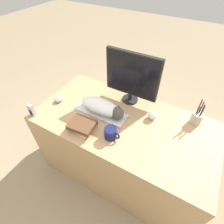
{
  "coord_description": "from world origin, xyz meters",
  "views": [
    {
      "loc": [
        0.39,
        -0.5,
        1.77
      ],
      "look_at": [
        -0.1,
        0.36,
        0.8
      ],
      "focal_mm": 28.0,
      "sensor_mm": 36.0,
      "label": 1
    }
  ],
  "objects_px": {
    "keyboard": "(101,112)",
    "monitor": "(132,76)",
    "cat": "(103,107)",
    "baseball": "(152,115)",
    "pen_cup": "(197,118)",
    "book_stack": "(83,126)",
    "computer_mouse": "(59,99)",
    "coffee_mug": "(111,133)",
    "phone": "(31,110)"
  },
  "relations": [
    {
      "from": "computer_mouse",
      "to": "phone",
      "type": "bearing_deg",
      "value": -106.12
    },
    {
      "from": "monitor",
      "to": "book_stack",
      "type": "distance_m",
      "value": 0.55
    },
    {
      "from": "pen_cup",
      "to": "keyboard",
      "type": "bearing_deg",
      "value": -158.15
    },
    {
      "from": "keyboard",
      "to": "computer_mouse",
      "type": "height_order",
      "value": "computer_mouse"
    },
    {
      "from": "phone",
      "to": "cat",
      "type": "bearing_deg",
      "value": 29.8
    },
    {
      "from": "cat",
      "to": "computer_mouse",
      "type": "relative_size",
      "value": 4.44
    },
    {
      "from": "coffee_mug",
      "to": "phone",
      "type": "relative_size",
      "value": 1.17
    },
    {
      "from": "coffee_mug",
      "to": "baseball",
      "type": "xyz_separation_m",
      "value": [
        0.2,
        0.33,
        -0.01
      ]
    },
    {
      "from": "keyboard",
      "to": "phone",
      "type": "bearing_deg",
      "value": -148.91
    },
    {
      "from": "cat",
      "to": "phone",
      "type": "distance_m",
      "value": 0.58
    },
    {
      "from": "keyboard",
      "to": "book_stack",
      "type": "distance_m",
      "value": 0.21
    },
    {
      "from": "baseball",
      "to": "book_stack",
      "type": "xyz_separation_m",
      "value": [
        -0.42,
        -0.37,
        0.0
      ]
    },
    {
      "from": "computer_mouse",
      "to": "coffee_mug",
      "type": "distance_m",
      "value": 0.62
    },
    {
      "from": "cat",
      "to": "baseball",
      "type": "relative_size",
      "value": 5.39
    },
    {
      "from": "monitor",
      "to": "baseball",
      "type": "height_order",
      "value": "monitor"
    },
    {
      "from": "baseball",
      "to": "computer_mouse",
      "type": "bearing_deg",
      "value": -165.35
    },
    {
      "from": "cat",
      "to": "book_stack",
      "type": "height_order",
      "value": "cat"
    },
    {
      "from": "computer_mouse",
      "to": "baseball",
      "type": "xyz_separation_m",
      "value": [
        0.8,
        0.21,
        0.02
      ]
    },
    {
      "from": "monitor",
      "to": "pen_cup",
      "type": "bearing_deg",
      "value": 0.8
    },
    {
      "from": "coffee_mug",
      "to": "phone",
      "type": "distance_m",
      "value": 0.69
    },
    {
      "from": "keyboard",
      "to": "baseball",
      "type": "bearing_deg",
      "value": 21.92
    },
    {
      "from": "keyboard",
      "to": "pen_cup",
      "type": "height_order",
      "value": "pen_cup"
    },
    {
      "from": "keyboard",
      "to": "monitor",
      "type": "relative_size",
      "value": 0.95
    },
    {
      "from": "baseball",
      "to": "book_stack",
      "type": "relative_size",
      "value": 0.35
    },
    {
      "from": "phone",
      "to": "computer_mouse",
      "type": "bearing_deg",
      "value": 73.88
    },
    {
      "from": "monitor",
      "to": "computer_mouse",
      "type": "relative_size",
      "value": 5.37
    },
    {
      "from": "keyboard",
      "to": "phone",
      "type": "height_order",
      "value": "phone"
    },
    {
      "from": "coffee_mug",
      "to": "monitor",
      "type": "bearing_deg",
      "value": 97.42
    },
    {
      "from": "keyboard",
      "to": "computer_mouse",
      "type": "xyz_separation_m",
      "value": [
        -0.41,
        -0.05,
        0.01
      ]
    },
    {
      "from": "monitor",
      "to": "computer_mouse",
      "type": "xyz_separation_m",
      "value": [
        -0.55,
        -0.33,
        -0.23
      ]
    },
    {
      "from": "coffee_mug",
      "to": "pen_cup",
      "type": "xyz_separation_m",
      "value": [
        0.51,
        0.45,
        0.01
      ]
    },
    {
      "from": "cat",
      "to": "coffee_mug",
      "type": "relative_size",
      "value": 3.13
    },
    {
      "from": "keyboard",
      "to": "coffee_mug",
      "type": "height_order",
      "value": "coffee_mug"
    },
    {
      "from": "cat",
      "to": "monitor",
      "type": "height_order",
      "value": "monitor"
    },
    {
      "from": "coffee_mug",
      "to": "pen_cup",
      "type": "height_order",
      "value": "pen_cup"
    },
    {
      "from": "monitor",
      "to": "coffee_mug",
      "type": "relative_size",
      "value": 3.79
    },
    {
      "from": "computer_mouse",
      "to": "baseball",
      "type": "distance_m",
      "value": 0.83
    },
    {
      "from": "keyboard",
      "to": "pen_cup",
      "type": "relative_size",
      "value": 1.9
    },
    {
      "from": "cat",
      "to": "phone",
      "type": "height_order",
      "value": "cat"
    },
    {
      "from": "book_stack",
      "to": "cat",
      "type": "bearing_deg",
      "value": 75.1
    },
    {
      "from": "coffee_mug",
      "to": "book_stack",
      "type": "distance_m",
      "value": 0.23
    },
    {
      "from": "phone",
      "to": "monitor",
      "type": "bearing_deg",
      "value": 42.4
    },
    {
      "from": "keyboard",
      "to": "monitor",
      "type": "xyz_separation_m",
      "value": [
        0.14,
        0.27,
        0.24
      ]
    },
    {
      "from": "pen_cup",
      "to": "phone",
      "type": "relative_size",
      "value": 2.21
    },
    {
      "from": "cat",
      "to": "baseball",
      "type": "height_order",
      "value": "cat"
    },
    {
      "from": "monitor",
      "to": "coffee_mug",
      "type": "bearing_deg",
      "value": -82.58
    },
    {
      "from": "computer_mouse",
      "to": "book_stack",
      "type": "relative_size",
      "value": 0.43
    },
    {
      "from": "baseball",
      "to": "book_stack",
      "type": "distance_m",
      "value": 0.56
    },
    {
      "from": "monitor",
      "to": "book_stack",
      "type": "xyz_separation_m",
      "value": [
        -0.17,
        -0.48,
        -0.22
      ]
    },
    {
      "from": "cat",
      "to": "pen_cup",
      "type": "relative_size",
      "value": 1.66
    }
  ]
}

